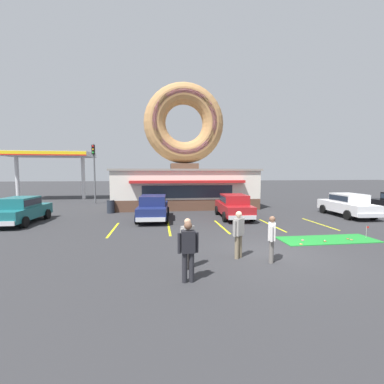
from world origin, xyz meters
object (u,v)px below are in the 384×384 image
at_px(pedestrian_clipboard_woman, 188,249).
at_px(trash_bin, 111,206).
at_px(car_navy, 153,207).
at_px(pedestrian_hooded_kid, 188,241).
at_px(car_white, 347,204).
at_px(pedestrian_blue_sweater_man, 239,232).
at_px(putting_flag_pin, 367,229).
at_px(golf_ball, 325,240).
at_px(car_red, 234,205).
at_px(pedestrian_leather_jacket_man, 272,237).
at_px(traffic_light_pole, 94,166).
at_px(car_teal, 21,209).

relative_size(pedestrian_clipboard_woman, trash_bin, 1.78).
height_order(car_navy, pedestrian_hooded_kid, pedestrian_hooded_kid).
distance_m(car_white, pedestrian_blue_sweater_man, 12.68).
bearing_deg(car_white, car_navy, 178.14).
height_order(putting_flag_pin, pedestrian_hooded_kid, pedestrian_hooded_kid).
relative_size(car_navy, pedestrian_hooded_kid, 2.81).
bearing_deg(trash_bin, golf_ball, -40.67).
height_order(car_red, pedestrian_leather_jacket_man, pedestrian_leather_jacket_man).
height_order(car_navy, pedestrian_blue_sweater_man, pedestrian_blue_sweater_man).
height_order(golf_ball, traffic_light_pole, traffic_light_pole).
bearing_deg(pedestrian_leather_jacket_man, traffic_light_pole, 119.49).
bearing_deg(putting_flag_pin, trash_bin, 145.31).
bearing_deg(pedestrian_clipboard_woman, trash_bin, 108.96).
relative_size(putting_flag_pin, pedestrian_blue_sweater_man, 0.32).
distance_m(putting_flag_pin, traffic_light_pole, 22.33).
distance_m(pedestrian_blue_sweater_man, trash_bin, 12.84).
xyz_separation_m(car_navy, car_teal, (-7.92, -0.16, 0.00)).
xyz_separation_m(golf_ball, car_navy, (-7.72, 6.25, 0.82)).
xyz_separation_m(car_white, car_red, (-8.09, 0.39, 0.00)).
bearing_deg(traffic_light_pole, pedestrian_blue_sweater_man, -62.30).
bearing_deg(putting_flag_pin, traffic_light_pole, 135.98).
relative_size(car_white, pedestrian_blue_sweater_man, 2.71).
bearing_deg(car_teal, car_navy, 1.18).
height_order(car_red, pedestrian_hooded_kid, pedestrian_hooded_kid).
bearing_deg(putting_flag_pin, pedestrian_clipboard_woman, -157.54).
bearing_deg(traffic_light_pole, car_white, -26.86).
relative_size(putting_flag_pin, pedestrian_hooded_kid, 0.33).
xyz_separation_m(putting_flag_pin, pedestrian_leather_jacket_man, (-5.83, -2.43, 0.45)).
bearing_deg(putting_flag_pin, pedestrian_leather_jacket_man, -157.36).
xyz_separation_m(pedestrian_blue_sweater_man, pedestrian_hooded_kid, (-1.94, -0.82, -0.04)).
bearing_deg(putting_flag_pin, pedestrian_hooded_kid, -162.90).
bearing_deg(car_teal, car_white, -0.73).
xyz_separation_m(pedestrian_hooded_kid, pedestrian_leather_jacket_man, (2.95, 0.27, -0.03)).
bearing_deg(car_teal, trash_bin, 35.83).
height_order(putting_flag_pin, trash_bin, trash_bin).
bearing_deg(golf_ball, car_red, 110.85).
xyz_separation_m(car_white, pedestrian_clipboard_woman, (-12.29, -9.25, 0.10)).
distance_m(putting_flag_pin, pedestrian_leather_jacket_man, 6.33).
height_order(golf_ball, car_teal, car_teal).
distance_m(pedestrian_blue_sweater_man, pedestrian_hooded_kid, 2.11).
distance_m(pedestrian_hooded_kid, pedestrian_clipboard_woman, 0.98).
bearing_deg(pedestrian_blue_sweater_man, car_teal, 145.16).
distance_m(car_white, car_teal, 21.36).
relative_size(car_navy, traffic_light_pole, 0.80).
bearing_deg(car_white, car_teal, 179.27).
distance_m(car_navy, trash_bin, 4.58).
bearing_deg(traffic_light_pole, pedestrian_hooded_kid, -68.51).
distance_m(car_navy, pedestrian_hooded_kid, 8.80).
xyz_separation_m(car_navy, traffic_light_pole, (-5.86, 9.34, 2.84)).
distance_m(golf_ball, pedestrian_blue_sweater_man, 4.91).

